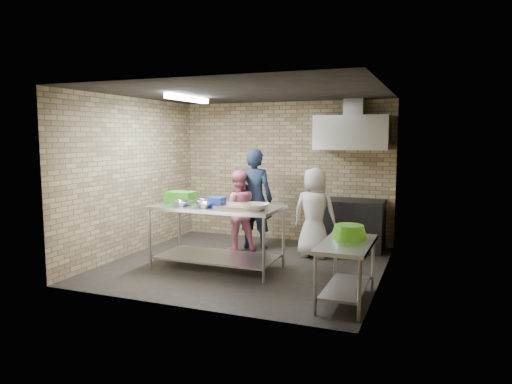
# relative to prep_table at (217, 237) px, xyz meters

# --- Properties ---
(floor) EXTENTS (4.20, 4.20, 0.00)m
(floor) POSITION_rel_prep_table_xyz_m (0.33, 0.34, -0.49)
(floor) COLOR black
(floor) RESTS_ON ground
(ceiling) EXTENTS (4.20, 4.20, 0.00)m
(ceiling) POSITION_rel_prep_table_xyz_m (0.33, 0.34, 2.21)
(ceiling) COLOR black
(ceiling) RESTS_ON ground
(back_wall) EXTENTS (4.20, 0.06, 2.70)m
(back_wall) POSITION_rel_prep_table_xyz_m (0.33, 2.34, 0.86)
(back_wall) COLOR tan
(back_wall) RESTS_ON ground
(front_wall) EXTENTS (4.20, 0.06, 2.70)m
(front_wall) POSITION_rel_prep_table_xyz_m (0.33, -1.66, 0.86)
(front_wall) COLOR tan
(front_wall) RESTS_ON ground
(left_wall) EXTENTS (0.06, 4.00, 2.70)m
(left_wall) POSITION_rel_prep_table_xyz_m (-1.77, 0.34, 0.86)
(left_wall) COLOR tan
(left_wall) RESTS_ON ground
(right_wall) EXTENTS (0.06, 4.00, 2.70)m
(right_wall) POSITION_rel_prep_table_xyz_m (2.43, 0.34, 0.86)
(right_wall) COLOR tan
(right_wall) RESTS_ON ground
(prep_table) EXTENTS (1.96, 0.98, 0.98)m
(prep_table) POSITION_rel_prep_table_xyz_m (0.00, 0.00, 0.00)
(prep_table) COLOR silver
(prep_table) RESTS_ON floor
(side_counter) EXTENTS (0.60, 1.20, 0.75)m
(side_counter) POSITION_rel_prep_table_xyz_m (2.13, -0.76, -0.11)
(side_counter) COLOR silver
(side_counter) RESTS_ON floor
(stove) EXTENTS (1.20, 0.70, 0.90)m
(stove) POSITION_rel_prep_table_xyz_m (1.68, 1.99, -0.04)
(stove) COLOR black
(stove) RESTS_ON floor
(range_hood) EXTENTS (1.30, 0.60, 0.60)m
(range_hood) POSITION_rel_prep_table_xyz_m (1.68, 2.04, 1.61)
(range_hood) COLOR silver
(range_hood) RESTS_ON back_wall
(hood_duct) EXTENTS (0.35, 0.30, 0.30)m
(hood_duct) POSITION_rel_prep_table_xyz_m (1.68, 2.19, 2.06)
(hood_duct) COLOR #A5A8AD
(hood_duct) RESTS_ON back_wall
(wall_shelf) EXTENTS (0.80, 0.20, 0.04)m
(wall_shelf) POSITION_rel_prep_table_xyz_m (1.98, 2.23, 1.43)
(wall_shelf) COLOR #3F2B19
(wall_shelf) RESTS_ON back_wall
(fluorescent_fixture) EXTENTS (0.10, 1.25, 0.08)m
(fluorescent_fixture) POSITION_rel_prep_table_xyz_m (-0.67, 0.34, 2.15)
(fluorescent_fixture) COLOR white
(fluorescent_fixture) RESTS_ON ceiling
(green_crate) EXTENTS (0.44, 0.33, 0.17)m
(green_crate) POSITION_rel_prep_table_xyz_m (-0.70, 0.12, 0.58)
(green_crate) COLOR green
(green_crate) RESTS_ON prep_table
(blue_tub) EXTENTS (0.22, 0.22, 0.14)m
(blue_tub) POSITION_rel_prep_table_xyz_m (0.05, -0.10, 0.56)
(blue_tub) COLOR blue
(blue_tub) RESTS_ON prep_table
(cutting_board) EXTENTS (0.60, 0.46, 0.03)m
(cutting_board) POSITION_rel_prep_table_xyz_m (0.35, -0.02, 0.51)
(cutting_board) COLOR tan
(cutting_board) RESTS_ON prep_table
(mixing_bowl_a) EXTENTS (0.31, 0.31, 0.07)m
(mixing_bowl_a) POSITION_rel_prep_table_xyz_m (-0.50, -0.20, 0.53)
(mixing_bowl_a) COLOR silver
(mixing_bowl_a) RESTS_ON prep_table
(mixing_bowl_b) EXTENTS (0.24, 0.24, 0.07)m
(mixing_bowl_b) POSITION_rel_prep_table_xyz_m (-0.30, 0.05, 0.53)
(mixing_bowl_b) COLOR silver
(mixing_bowl_b) RESTS_ON prep_table
(mixing_bowl_c) EXTENTS (0.29, 0.29, 0.07)m
(mixing_bowl_c) POSITION_rel_prep_table_xyz_m (-0.10, -0.22, 0.52)
(mixing_bowl_c) COLOR silver
(mixing_bowl_c) RESTS_ON prep_table
(ceramic_bowl) EXTENTS (0.38, 0.38, 0.09)m
(ceramic_bowl) POSITION_rel_prep_table_xyz_m (0.70, -0.15, 0.54)
(ceramic_bowl) COLOR beige
(ceramic_bowl) RESTS_ON prep_table
(green_basin) EXTENTS (0.46, 0.46, 0.17)m
(green_basin) POSITION_rel_prep_table_xyz_m (2.11, -0.51, 0.35)
(green_basin) COLOR #59C626
(green_basin) RESTS_ON side_counter
(bottle_red) EXTENTS (0.07, 0.07, 0.18)m
(bottle_red) POSITION_rel_prep_table_xyz_m (1.73, 2.23, 1.54)
(bottle_red) COLOR #B22619
(bottle_red) RESTS_ON wall_shelf
(bottle_green) EXTENTS (0.06, 0.06, 0.15)m
(bottle_green) POSITION_rel_prep_table_xyz_m (2.13, 2.23, 1.53)
(bottle_green) COLOR green
(bottle_green) RESTS_ON wall_shelf
(man_navy) EXTENTS (0.69, 0.47, 1.82)m
(man_navy) POSITION_rel_prep_table_xyz_m (0.05, 1.44, 0.42)
(man_navy) COLOR black
(man_navy) RESTS_ON floor
(woman_pink) EXTENTS (0.88, 0.82, 1.44)m
(woman_pink) POSITION_rel_prep_table_xyz_m (-0.18, 1.19, 0.23)
(woman_pink) COLOR pink
(woman_pink) RESTS_ON floor
(woman_white) EXTENTS (0.77, 0.53, 1.52)m
(woman_white) POSITION_rel_prep_table_xyz_m (1.22, 1.22, 0.27)
(woman_white) COLOR silver
(woman_white) RESTS_ON floor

